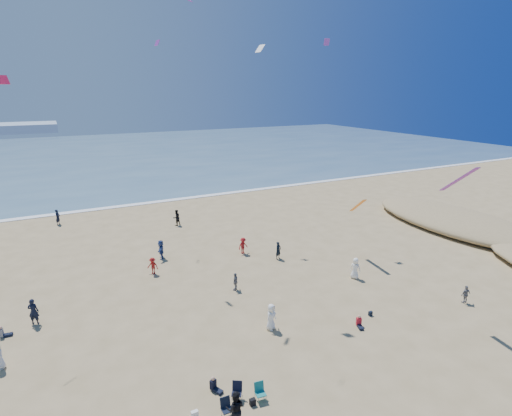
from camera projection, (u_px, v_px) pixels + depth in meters
name	position (u px, v px, depth m)	size (l,w,h in m)	color
ocean	(89.00, 156.00, 98.83)	(220.00, 100.00, 0.06)	#476B84
surf_line	(124.00, 206.00, 56.16)	(220.00, 1.20, 0.08)	white
standing_flyers	(221.00, 284.00, 31.78)	(32.03, 47.51, 1.94)	gray
seated_group	(258.00, 387.00, 21.46)	(22.81, 23.58, 0.84)	white
chair_cluster	(242.00, 398.00, 20.57)	(2.65, 1.52, 1.00)	black
white_tote	(195.00, 414.00, 19.90)	(0.35, 0.20, 0.40)	white
black_backpack	(253.00, 402.00, 20.70)	(0.30, 0.22, 0.38)	black
navy_bag	(370.00, 314.00, 28.93)	(0.28, 0.18, 0.34)	black
kites_aloft	(309.00, 105.00, 27.47)	(49.93, 43.15, 31.02)	#F259BB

